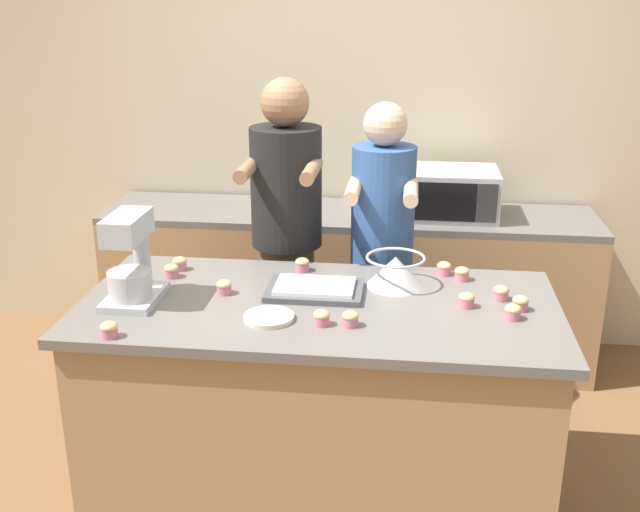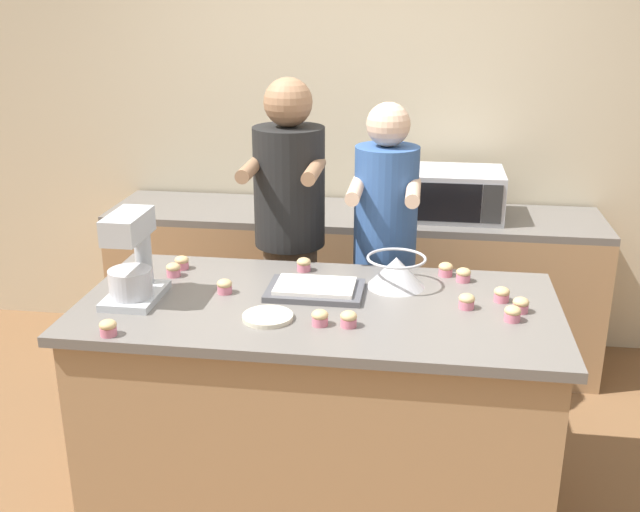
{
  "view_description": "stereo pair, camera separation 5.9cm",
  "coord_description": "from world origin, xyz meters",
  "px_view_note": "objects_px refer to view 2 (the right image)",
  "views": [
    {
      "loc": [
        0.33,
        -2.72,
        2.09
      ],
      "look_at": [
        0.0,
        0.05,
        1.1
      ],
      "focal_mm": 42.0,
      "sensor_mm": 36.0,
      "label": 1
    },
    {
      "loc": [
        0.39,
        -2.71,
        2.09
      ],
      "look_at": [
        0.0,
        0.05,
        1.1
      ],
      "focal_mm": 42.0,
      "sensor_mm": 36.0,
      "label": 2
    }
  ],
  "objects_px": {
    "person_right": "(384,260)",
    "cupcake_5": "(446,269)",
    "cupcake_1": "(467,301)",
    "cupcake_2": "(513,313)",
    "mixing_bowl": "(396,271)",
    "cupcake_3": "(349,319)",
    "cupcake_10": "(182,262)",
    "cupcake_11": "(304,264)",
    "baking_tray": "(315,289)",
    "cupcake_4": "(521,305)",
    "stand_mixer": "(132,262)",
    "cupcake_8": "(108,328)",
    "cupcake_7": "(320,317)",
    "cupcake_12": "(173,270)",
    "small_plate": "(268,317)",
    "cupcake_0": "(463,275)",
    "microwave_oven": "(456,193)",
    "cupcake_9": "(502,294)",
    "person_left": "(290,246)",
    "cupcake_6": "(225,286)"
  },
  "relations": [
    {
      "from": "microwave_oven",
      "to": "cupcake_0",
      "type": "relative_size",
      "value": 8.14
    },
    {
      "from": "microwave_oven",
      "to": "cupcake_1",
      "type": "height_order",
      "value": "microwave_oven"
    },
    {
      "from": "mixing_bowl",
      "to": "cupcake_6",
      "type": "height_order",
      "value": "mixing_bowl"
    },
    {
      "from": "stand_mixer",
      "to": "cupcake_10",
      "type": "distance_m",
      "value": 0.4
    },
    {
      "from": "cupcake_3",
      "to": "person_left",
      "type": "bearing_deg",
      "value": 113.08
    },
    {
      "from": "cupcake_12",
      "to": "baking_tray",
      "type": "bearing_deg",
      "value": -9.4
    },
    {
      "from": "person_left",
      "to": "cupcake_12",
      "type": "distance_m",
      "value": 0.65
    },
    {
      "from": "microwave_oven",
      "to": "small_plate",
      "type": "height_order",
      "value": "microwave_oven"
    },
    {
      "from": "person_left",
      "to": "cupcake_2",
      "type": "distance_m",
      "value": 1.25
    },
    {
      "from": "mixing_bowl",
      "to": "cupcake_0",
      "type": "xyz_separation_m",
      "value": [
        0.28,
        0.1,
        -0.04
      ]
    },
    {
      "from": "cupcake_6",
      "to": "mixing_bowl",
      "type": "bearing_deg",
      "value": 14.14
    },
    {
      "from": "baking_tray",
      "to": "cupcake_7",
      "type": "relative_size",
      "value": 6.24
    },
    {
      "from": "cupcake_2",
      "to": "cupcake_5",
      "type": "height_order",
      "value": "same"
    },
    {
      "from": "stand_mixer",
      "to": "cupcake_5",
      "type": "height_order",
      "value": "stand_mixer"
    },
    {
      "from": "cupcake_5",
      "to": "mixing_bowl",
      "type": "bearing_deg",
      "value": -143.38
    },
    {
      "from": "small_plate",
      "to": "cupcake_10",
      "type": "relative_size",
      "value": 3.07
    },
    {
      "from": "cupcake_0",
      "to": "cupcake_1",
      "type": "bearing_deg",
      "value": -89.7
    },
    {
      "from": "cupcake_2",
      "to": "cupcake_10",
      "type": "height_order",
      "value": "same"
    },
    {
      "from": "cupcake_4",
      "to": "person_right",
      "type": "bearing_deg",
      "value": 129.87
    },
    {
      "from": "cupcake_9",
      "to": "cupcake_7",
      "type": "bearing_deg",
      "value": -154.62
    },
    {
      "from": "microwave_oven",
      "to": "cupcake_3",
      "type": "distance_m",
      "value": 1.64
    },
    {
      "from": "stand_mixer",
      "to": "mixing_bowl",
      "type": "bearing_deg",
      "value": 15.8
    },
    {
      "from": "person_right",
      "to": "cupcake_10",
      "type": "relative_size",
      "value": 25.77
    },
    {
      "from": "person_left",
      "to": "person_right",
      "type": "height_order",
      "value": "person_left"
    },
    {
      "from": "cupcake_2",
      "to": "mixing_bowl",
      "type": "bearing_deg",
      "value": 147.39
    },
    {
      "from": "microwave_oven",
      "to": "cupcake_9",
      "type": "distance_m",
      "value": 1.27
    },
    {
      "from": "cupcake_10",
      "to": "cupcake_12",
      "type": "xyz_separation_m",
      "value": [
        -0.01,
        -0.09,
        0.0
      ]
    },
    {
      "from": "small_plate",
      "to": "cupcake_0",
      "type": "height_order",
      "value": "cupcake_0"
    },
    {
      "from": "stand_mixer",
      "to": "baking_tray",
      "type": "bearing_deg",
      "value": 13.39
    },
    {
      "from": "cupcake_8",
      "to": "mixing_bowl",
      "type": "bearing_deg",
      "value": 31.82
    },
    {
      "from": "cupcake_7",
      "to": "cupcake_9",
      "type": "xyz_separation_m",
      "value": [
        0.69,
        0.33,
        0.0
      ]
    },
    {
      "from": "stand_mixer",
      "to": "cupcake_2",
      "type": "relative_size",
      "value": 5.78
    },
    {
      "from": "cupcake_1",
      "to": "cupcake_2",
      "type": "bearing_deg",
      "value": -30.06
    },
    {
      "from": "cupcake_7",
      "to": "cupcake_12",
      "type": "distance_m",
      "value": 0.81
    },
    {
      "from": "person_right",
      "to": "cupcake_3",
      "type": "xyz_separation_m",
      "value": [
        -0.08,
        -0.9,
        0.09
      ]
    },
    {
      "from": "cupcake_5",
      "to": "person_right",
      "type": "bearing_deg",
      "value": 131.5
    },
    {
      "from": "mixing_bowl",
      "to": "cupcake_3",
      "type": "relative_size",
      "value": 3.98
    },
    {
      "from": "baking_tray",
      "to": "cupcake_2",
      "type": "distance_m",
      "value": 0.79
    },
    {
      "from": "person_right",
      "to": "cupcake_6",
      "type": "xyz_separation_m",
      "value": [
        -0.62,
        -0.65,
        0.09
      ]
    },
    {
      "from": "cupcake_1",
      "to": "cupcake_9",
      "type": "distance_m",
      "value": 0.17
    },
    {
      "from": "cupcake_5",
      "to": "cupcake_11",
      "type": "bearing_deg",
      "value": -177.53
    },
    {
      "from": "cupcake_8",
      "to": "cupcake_9",
      "type": "relative_size",
      "value": 1.0
    },
    {
      "from": "mixing_bowl",
      "to": "cupcake_3",
      "type": "xyz_separation_m",
      "value": [
        -0.15,
        -0.42,
        -0.04
      ]
    },
    {
      "from": "cupcake_10",
      "to": "cupcake_11",
      "type": "distance_m",
      "value": 0.54
    },
    {
      "from": "cupcake_9",
      "to": "baking_tray",
      "type": "bearing_deg",
      "value": -178.32
    },
    {
      "from": "person_right",
      "to": "cupcake_5",
      "type": "xyz_separation_m",
      "value": [
        0.28,
        -0.32,
        0.09
      ]
    },
    {
      "from": "small_plate",
      "to": "cupcake_0",
      "type": "relative_size",
      "value": 3.07
    },
    {
      "from": "person_right",
      "to": "cupcake_5",
      "type": "relative_size",
      "value": 25.77
    },
    {
      "from": "cupcake_2",
      "to": "cupcake_3",
      "type": "bearing_deg",
      "value": -167.35
    },
    {
      "from": "person_right",
      "to": "cupcake_12",
      "type": "distance_m",
      "value": 1.02
    }
  ]
}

